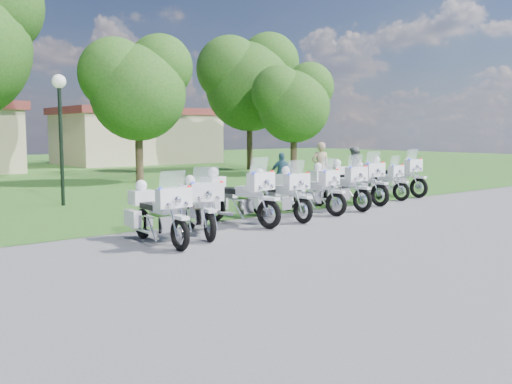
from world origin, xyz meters
TOP-DOWN VIEW (x-y plane):
  - ground at (0.00, 0.00)m, footprint 100.00×100.00m
  - motorcycle_0 at (-3.27, 1.40)m, footprint 0.82×2.38m
  - motorcycle_1 at (-1.98, 1.78)m, footprint 1.27×2.33m
  - motorcycle_2 at (-0.43, 2.37)m, footprint 1.16×2.60m
  - motorcycle_3 at (0.99, 2.38)m, footprint 0.81×2.44m
  - motorcycle_4 at (2.40, 2.70)m, footprint 1.10×2.42m
  - motorcycle_5 at (3.84, 2.86)m, footprint 0.84×2.52m
  - motorcycle_6 at (5.29, 3.39)m, footprint 0.87×2.61m
  - motorcycle_7 at (6.89, 3.73)m, footprint 0.93×2.31m
  - motorcycle_8 at (8.22, 4.03)m, footprint 0.89×2.62m
  - lamp_post at (-2.56, 8.82)m, footprint 0.44×0.44m
  - tree_2 at (3.34, 15.03)m, footprint 5.21×4.45m
  - tree_3 at (12.58, 14.36)m, footprint 4.70×4.01m
  - tree_4 at (12.98, 18.88)m, footprint 6.43×5.48m
  - building_east at (11.00, 30.00)m, footprint 11.44×7.28m
  - bystander_a at (7.02, 6.70)m, footprint 0.85×0.74m
  - bystander_b at (7.36, 5.25)m, footprint 1.10×1.03m
  - bystander_c at (5.17, 6.90)m, footprint 1.00×0.76m

SIDE VIEW (x-z plane):
  - ground at x=0.00m, z-range 0.00..0.00m
  - motorcycle_7 at x=6.89m, z-range -0.13..1.43m
  - motorcycle_0 at x=-3.27m, z-range -0.13..1.47m
  - motorcycle_1 at x=-1.98m, z-range -0.13..1.49m
  - motorcycle_4 at x=2.40m, z-range -0.13..1.51m
  - motorcycle_3 at x=0.99m, z-range -0.13..1.51m
  - motorcycle_5 at x=3.84m, z-range -0.14..1.55m
  - motorcycle_6 at x=5.29m, z-range -0.14..1.61m
  - motorcycle_2 at x=-0.43m, z-range -0.14..1.62m
  - motorcycle_8 at x=8.22m, z-range -0.14..1.62m
  - bystander_c at x=5.17m, z-range 0.00..1.58m
  - bystander_b at x=7.36m, z-range 0.00..1.80m
  - bystander_a at x=7.02m, z-range 0.00..1.95m
  - building_east at x=11.00m, z-range 0.02..4.12m
  - lamp_post at x=-2.56m, z-range 1.06..5.25m
  - tree_3 at x=12.58m, z-range 1.01..7.28m
  - tree_2 at x=3.34m, z-range 1.12..8.07m
  - tree_4 at x=12.98m, z-range 1.39..9.95m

